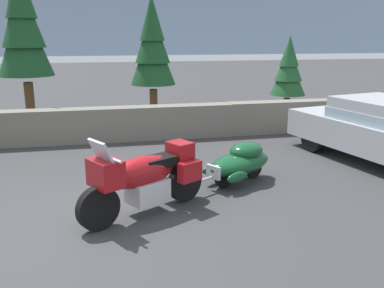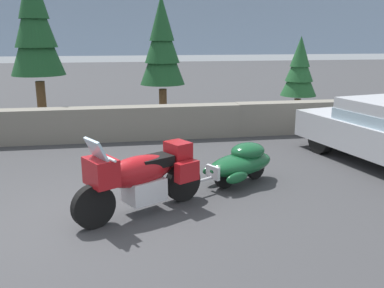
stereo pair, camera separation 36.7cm
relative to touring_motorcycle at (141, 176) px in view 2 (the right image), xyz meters
name	(u,v)px [view 2 (the right image)]	position (x,y,z in m)	size (l,w,h in m)	color
ground_plane	(72,222)	(-1.06, -0.18, -0.62)	(80.00, 80.00, 0.00)	#38383A
stone_guard_wall	(106,124)	(-0.69, 4.98, -0.17)	(24.00, 0.56, 0.91)	slate
distant_ridgeline	(115,12)	(-1.06, 94.97, 7.38)	(240.00, 80.00, 16.00)	#7F93AD
touring_motorcycle	(141,176)	(0.00, 0.00, 0.00)	(2.08, 1.41, 1.33)	black
car_shaped_trailer	(241,162)	(1.94, 1.10, -0.21)	(2.09, 1.40, 0.76)	black
pine_tree_tall	(35,24)	(-2.66, 7.00, 2.43)	(1.57, 1.57, 4.88)	brown
pine_tree_secondary	(162,45)	(1.02, 6.72, 1.84)	(1.37, 1.37, 3.93)	brown
pine_tree_far_right	(300,69)	(5.29, 6.29, 1.09)	(1.12, 1.12, 2.74)	brown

